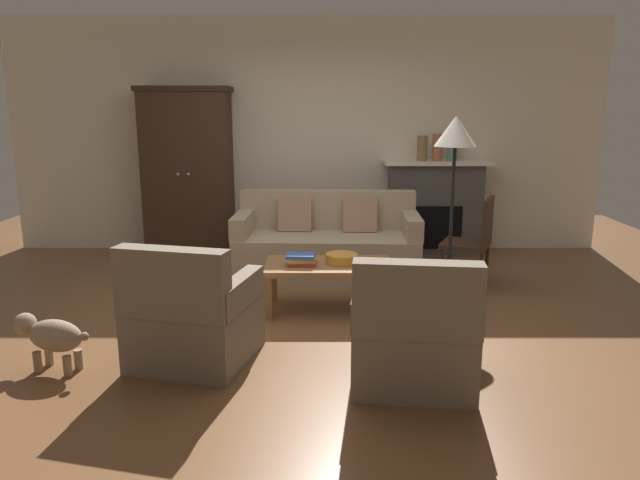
{
  "coord_description": "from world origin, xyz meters",
  "views": [
    {
      "loc": [
        0.16,
        -4.82,
        1.76
      ],
      "look_at": [
        0.17,
        0.53,
        0.55
      ],
      "focal_mm": 33.37,
      "sensor_mm": 36.0,
      "label": 1
    }
  ],
  "objects_px": {
    "armchair_near_left": "(191,319)",
    "coffee_table": "(329,269)",
    "fireplace": "(434,206)",
    "side_chair_wooden": "(474,237)",
    "dog": "(51,336)",
    "mantel_vase_bronze": "(422,148)",
    "armchair_near_right": "(413,337)",
    "book_stack": "(301,260)",
    "couch": "(326,245)",
    "mantel_vase_terracotta": "(437,147)",
    "floor_lamp": "(454,143)",
    "mantel_vase_jade": "(452,150)",
    "armoire": "(188,172)",
    "fruit_bowl": "(341,258)"
  },
  "relations": [
    {
      "from": "book_stack",
      "to": "armchair_near_left",
      "type": "bearing_deg",
      "value": -124.9
    },
    {
      "from": "mantel_vase_bronze",
      "to": "armchair_near_right",
      "type": "xyz_separation_m",
      "value": [
        -0.61,
        -3.53,
        -0.95
      ]
    },
    {
      "from": "mantel_vase_bronze",
      "to": "floor_lamp",
      "type": "bearing_deg",
      "value": -91.37
    },
    {
      "from": "fireplace",
      "to": "side_chair_wooden",
      "type": "distance_m",
      "value": 1.47
    },
    {
      "from": "coffee_table",
      "to": "mantel_vase_terracotta",
      "type": "xyz_separation_m",
      "value": [
        1.31,
        2.1,
        0.91
      ]
    },
    {
      "from": "fireplace",
      "to": "couch",
      "type": "distance_m",
      "value": 1.65
    },
    {
      "from": "couch",
      "to": "floor_lamp",
      "type": "bearing_deg",
      "value": -41.75
    },
    {
      "from": "book_stack",
      "to": "armchair_near_right",
      "type": "xyz_separation_m",
      "value": [
        0.76,
        -1.37,
        -0.15
      ]
    },
    {
      "from": "armchair_near_left",
      "to": "armchair_near_right",
      "type": "height_order",
      "value": "same"
    },
    {
      "from": "fireplace",
      "to": "floor_lamp",
      "type": "bearing_deg",
      "value": -96.64
    },
    {
      "from": "fireplace",
      "to": "coffee_table",
      "type": "height_order",
      "value": "fireplace"
    },
    {
      "from": "armoire",
      "to": "book_stack",
      "type": "distance_m",
      "value": 2.57
    },
    {
      "from": "armoire",
      "to": "mantel_vase_jade",
      "type": "bearing_deg",
      "value": 1.1
    },
    {
      "from": "armoire",
      "to": "book_stack",
      "type": "bearing_deg",
      "value": -56.23
    },
    {
      "from": "coffee_table",
      "to": "floor_lamp",
      "type": "bearing_deg",
      "value": 9.19
    },
    {
      "from": "armoire",
      "to": "mantel_vase_bronze",
      "type": "distance_m",
      "value": 2.78
    },
    {
      "from": "mantel_vase_terracotta",
      "to": "armchair_near_right",
      "type": "height_order",
      "value": "mantel_vase_terracotta"
    },
    {
      "from": "armchair_near_left",
      "to": "side_chair_wooden",
      "type": "distance_m",
      "value": 2.98
    },
    {
      "from": "fireplace",
      "to": "dog",
      "type": "height_order",
      "value": "fireplace"
    },
    {
      "from": "couch",
      "to": "armchair_near_right",
      "type": "xyz_separation_m",
      "value": [
        0.53,
        -2.57,
        -0.0
      ]
    },
    {
      "from": "mantel_vase_bronze",
      "to": "mantel_vase_jade",
      "type": "xyz_separation_m",
      "value": [
        0.36,
        0.0,
        -0.02
      ]
    },
    {
      "from": "fireplace",
      "to": "mantel_vase_terracotta",
      "type": "relative_size",
      "value": 4.0
    },
    {
      "from": "couch",
      "to": "dog",
      "type": "distance_m",
      "value": 3.04
    },
    {
      "from": "couch",
      "to": "fruit_bowl",
      "type": "bearing_deg",
      "value": -84.18
    },
    {
      "from": "armchair_near_left",
      "to": "floor_lamp",
      "type": "bearing_deg",
      "value": 31.83
    },
    {
      "from": "armchair_near_left",
      "to": "coffee_table",
      "type": "bearing_deg",
      "value": 48.61
    },
    {
      "from": "couch",
      "to": "side_chair_wooden",
      "type": "bearing_deg",
      "value": -18.88
    },
    {
      "from": "mantel_vase_bronze",
      "to": "armchair_near_right",
      "type": "height_order",
      "value": "mantel_vase_bronze"
    },
    {
      "from": "armoire",
      "to": "fruit_bowl",
      "type": "bearing_deg",
      "value": -49.1
    },
    {
      "from": "fruit_bowl",
      "to": "mantel_vase_bronze",
      "type": "relative_size",
      "value": 0.95
    },
    {
      "from": "fireplace",
      "to": "fruit_bowl",
      "type": "bearing_deg",
      "value": -119.82
    },
    {
      "from": "fruit_bowl",
      "to": "mantel_vase_jade",
      "type": "bearing_deg",
      "value": 56.38
    },
    {
      "from": "mantel_vase_jade",
      "to": "armchair_near_left",
      "type": "bearing_deg",
      "value": -127.54
    },
    {
      "from": "fireplace",
      "to": "mantel_vase_bronze",
      "type": "relative_size",
      "value": 4.27
    },
    {
      "from": "couch",
      "to": "armchair_near_left",
      "type": "bearing_deg",
      "value": -113.18
    },
    {
      "from": "fireplace",
      "to": "couch",
      "type": "bearing_deg",
      "value": -143.63
    },
    {
      "from": "book_stack",
      "to": "armoire",
      "type": "bearing_deg",
      "value": 123.77
    },
    {
      "from": "armchair_near_right",
      "to": "book_stack",
      "type": "bearing_deg",
      "value": 118.95
    },
    {
      "from": "coffee_table",
      "to": "floor_lamp",
      "type": "relative_size",
      "value": 0.66
    },
    {
      "from": "coffee_table",
      "to": "mantel_vase_terracotta",
      "type": "relative_size",
      "value": 3.49
    },
    {
      "from": "armoire",
      "to": "coffee_table",
      "type": "bearing_deg",
      "value": -51.22
    },
    {
      "from": "mantel_vase_terracotta",
      "to": "fireplace",
      "type": "bearing_deg",
      "value": 90.0
    },
    {
      "from": "mantel_vase_jade",
      "to": "armchair_near_right",
      "type": "xyz_separation_m",
      "value": [
        -0.97,
        -3.53,
        -0.93
      ]
    },
    {
      "from": "fireplace",
      "to": "mantel_vase_bronze",
      "type": "distance_m",
      "value": 0.72
    },
    {
      "from": "fruit_bowl",
      "to": "side_chair_wooden",
      "type": "height_order",
      "value": "side_chair_wooden"
    },
    {
      "from": "mantel_vase_terracotta",
      "to": "coffee_table",
      "type": "bearing_deg",
      "value": -121.96
    },
    {
      "from": "book_stack",
      "to": "floor_lamp",
      "type": "xyz_separation_m",
      "value": [
        1.32,
        0.23,
        0.98
      ]
    },
    {
      "from": "fireplace",
      "to": "mantel_vase_jade",
      "type": "distance_m",
      "value": 0.7
    },
    {
      "from": "fireplace",
      "to": "armoire",
      "type": "relative_size",
      "value": 0.64
    },
    {
      "from": "fruit_bowl",
      "to": "mantel_vase_terracotta",
      "type": "relative_size",
      "value": 0.89
    }
  ]
}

